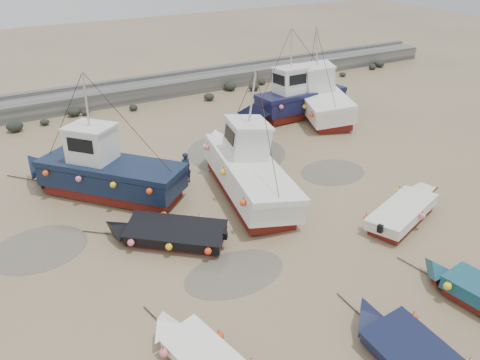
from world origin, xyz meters
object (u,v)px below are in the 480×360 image
object	(u,v)px
dinghy_1	(422,360)
cabin_boat_2	(294,99)
dinghy_3	(406,209)
person	(186,182)
dinghy_4	(168,231)
dinghy_0	(209,360)
cabin_boat_1	(243,168)
cabin_boat_3	(321,97)
cabin_boat_0	(100,171)

from	to	relation	value
dinghy_1	cabin_boat_2	xyz separation A→B (m)	(9.24, 20.22, 0.82)
dinghy_3	cabin_boat_2	size ratio (longest dim) A/B	0.67
person	dinghy_4	bearing A→B (deg)	52.38
dinghy_0	dinghy_4	xyz separation A→B (m)	(1.41, 7.06, -0.01)
dinghy_3	dinghy_0	bearing A→B (deg)	-93.29
dinghy_4	cabin_boat_1	size ratio (longest dim) A/B	0.51
cabin_boat_3	dinghy_3	bearing A→B (deg)	-90.70
dinghy_4	person	distance (m)	5.42
dinghy_0	dinghy_4	size ratio (longest dim) A/B	1.07
dinghy_1	cabin_boat_3	bearing A→B (deg)	60.80
cabin_boat_1	cabin_boat_2	world-z (taller)	same
person	dinghy_0	bearing A→B (deg)	63.65
cabin_boat_1	cabin_boat_3	xyz separation A→B (m)	(10.45, 7.12, 0.04)
dinghy_4	cabin_boat_0	size ratio (longest dim) A/B	0.66
cabin_boat_3	dinghy_0	bearing A→B (deg)	-115.08
dinghy_4	cabin_boat_3	bearing A→B (deg)	-19.42
dinghy_4	cabin_boat_3	xyz separation A→B (m)	(15.49, 9.53, 0.81)
dinghy_0	cabin_boat_3	size ratio (longest dim) A/B	0.63
cabin_boat_0	cabin_boat_2	size ratio (longest dim) A/B	0.88
dinghy_0	dinghy_3	distance (m)	12.27
dinghy_3	cabin_boat_0	xyz separation A→B (m)	(-11.82, 9.21, 0.79)
dinghy_0	dinghy_1	bearing A→B (deg)	-41.91
dinghy_3	dinghy_4	bearing A→B (deg)	-128.79
dinghy_1	cabin_boat_0	world-z (taller)	cabin_boat_0
cabin_boat_0	person	bearing A→B (deg)	-55.32
dinghy_3	cabin_boat_3	world-z (taller)	cabin_boat_3
cabin_boat_0	person	size ratio (longest dim) A/B	4.83
dinghy_3	dinghy_4	size ratio (longest dim) A/B	1.14
cabin_boat_0	dinghy_3	bearing A→B (deg)	-80.90
dinghy_4	cabin_boat_2	xyz separation A→B (m)	(13.50, 10.07, 0.82)
dinghy_3	dinghy_4	xyz separation A→B (m)	(-10.39, 3.66, 0.00)
person	cabin_boat_2	bearing A→B (deg)	-159.74
dinghy_0	dinghy_4	bearing A→B (deg)	65.40
dinghy_0	cabin_boat_0	bearing A→B (deg)	76.79
dinghy_0	cabin_boat_2	size ratio (longest dim) A/B	0.62
person	dinghy_1	bearing A→B (deg)	89.09
cabin_boat_2	person	xyz separation A→B (m)	(-10.72, -5.44, -1.36)
cabin_boat_1	dinghy_1	bearing A→B (deg)	-83.20
person	cabin_boat_1	bearing A→B (deg)	128.92
cabin_boat_3	dinghy_4	bearing A→B (deg)	-127.95
cabin_boat_1	person	xyz separation A→B (m)	(-2.26, 2.22, -1.31)
dinghy_0	cabin_boat_2	distance (m)	22.72
dinghy_0	cabin_boat_0	size ratio (longest dim) A/B	0.71
cabin_boat_2	person	distance (m)	12.10
dinghy_0	person	xyz separation A→B (m)	(4.19, 11.69, -0.55)
dinghy_1	dinghy_3	xyz separation A→B (m)	(6.12, 6.49, -0.00)
cabin_boat_2	cabin_boat_3	size ratio (longest dim) A/B	1.00
dinghy_4	cabin_boat_0	xyz separation A→B (m)	(-1.43, 5.55, 0.79)
dinghy_1	cabin_boat_3	distance (m)	22.67
dinghy_0	cabin_boat_1	bearing A→B (deg)	42.42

